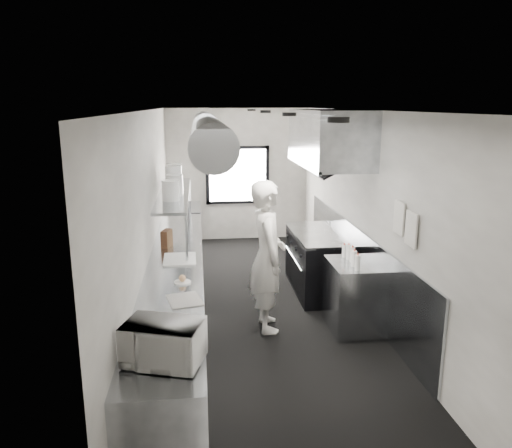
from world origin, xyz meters
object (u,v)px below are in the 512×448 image
object	(u,v)px
plate_stack_d	(174,175)
microwave	(163,343)
deli_tub_a	(150,341)
plate_stack_c	(174,177)
deli_tub_b	(151,321)
squeeze_bottle_d	(349,252)
pass_shelf	(175,195)
line_cook	(267,256)
squeeze_bottle_e	(344,251)
cutting_board	(180,259)
squeeze_bottle_a	(358,263)
squeeze_bottle_b	(354,259)
plate_stack_a	(171,190)
prep_counter	(176,298)
squeeze_bottle_c	(352,255)
far_work_table	(184,229)
plate_stack_b	(175,185)
knife_block	(167,238)
bottle_station	(354,296)
range	(320,262)
exhaust_hood	(328,138)
small_plate	(182,282)

from	to	relation	value
plate_stack_d	microwave	bearing A→B (deg)	-88.82
deli_tub_a	plate_stack_c	size ratio (longest dim) A/B	0.38
deli_tub_b	plate_stack_c	world-z (taller)	plate_stack_c
microwave	squeeze_bottle_d	bearing A→B (deg)	64.90
pass_shelf	squeeze_bottle_d	bearing A→B (deg)	-33.73
line_cook	squeeze_bottle_e	size ratio (longest dim) A/B	11.62
cutting_board	squeeze_bottle_a	xyz separation A→B (m)	(2.17, -0.67, 0.09)
pass_shelf	squeeze_bottle_b	xyz separation A→B (m)	(2.27, -1.82, -0.54)
plate_stack_c	plate_stack_a	bearing A→B (deg)	-89.85
prep_counter	cutting_board	bearing A→B (deg)	74.84
squeeze_bottle_c	plate_stack_a	bearing A→B (deg)	157.15
far_work_table	plate_stack_b	world-z (taller)	plate_stack_b
line_cook	knife_block	size ratio (longest dim) A/B	8.11
microwave	deli_tub_b	world-z (taller)	microwave
microwave	bottle_station	bearing A→B (deg)	62.19
deli_tub_a	squeeze_bottle_d	world-z (taller)	squeeze_bottle_d
deli_tub_b	knife_block	world-z (taller)	knife_block
bottle_station	microwave	size ratio (longest dim) A/B	1.62
deli_tub_b	squeeze_bottle_c	world-z (taller)	squeeze_bottle_c
cutting_board	squeeze_bottle_b	xyz separation A→B (m)	(2.18, -0.52, 0.09)
far_work_table	squeeze_bottle_c	world-z (taller)	squeeze_bottle_c
squeeze_bottle_b	plate_stack_d	bearing A→B (deg)	133.79
range	squeeze_bottle_b	distance (m)	1.61
range	squeeze_bottle_b	world-z (taller)	squeeze_bottle_b
line_cook	plate_stack_a	distance (m)	1.68
deli_tub_b	knife_block	distance (m)	2.64
exhaust_hood	squeeze_bottle_d	size ratio (longest dim) A/B	11.03
deli_tub_a	knife_block	size ratio (longest dim) A/B	0.58
microwave	squeeze_bottle_c	xyz separation A→B (m)	(2.24, 2.32, -0.07)
small_plate	squeeze_bottle_a	xyz separation A→B (m)	(2.11, 0.20, 0.09)
bottle_station	cutting_board	distance (m)	2.33
prep_counter	deli_tub_a	world-z (taller)	deli_tub_a
squeeze_bottle_b	line_cook	bearing A→B (deg)	164.71
exhaust_hood	small_plate	xyz separation A→B (m)	(-2.14, -1.88, -1.48)
knife_block	squeeze_bottle_c	bearing A→B (deg)	-4.84
deli_tub_b	small_plate	distance (m)	1.14
plate_stack_a	plate_stack_c	xyz separation A→B (m)	(-0.00, 0.97, 0.04)
squeeze_bottle_e	microwave	bearing A→B (deg)	-130.81
bottle_station	deli_tub_b	world-z (taller)	deli_tub_b
plate_stack_a	plate_stack_b	bearing A→B (deg)	83.35
range	knife_block	distance (m)	2.43
plate_stack_d	squeeze_bottle_c	xyz separation A→B (m)	(2.34, -2.24, -0.76)
deli_tub_b	plate_stack_b	xyz separation A→B (m)	(0.12, 3.00, 0.77)
pass_shelf	plate_stack_b	size ratio (longest dim) A/B	9.74
squeeze_bottle_c	deli_tub_a	bearing A→B (deg)	-139.34
range	microwave	distance (m)	4.31
bottle_station	cutting_board	size ratio (longest dim) A/B	1.62
exhaust_hood	deli_tub_a	world-z (taller)	exhaust_hood
plate_stack_b	pass_shelf	bearing A→B (deg)	93.77
squeeze_bottle_c	squeeze_bottle_d	xyz separation A→B (m)	(-0.01, 0.12, 0.00)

